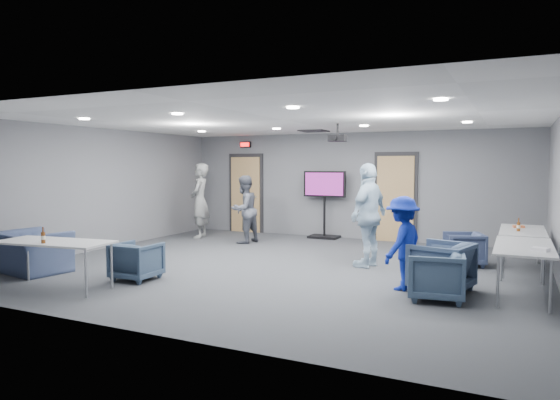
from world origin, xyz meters
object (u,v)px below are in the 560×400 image
at_px(table_front_left, 54,244).
at_px(bottle_front, 43,237).
at_px(chair_right_a, 464,249).
at_px(person_b, 244,209).
at_px(bottle_right, 519,226).
at_px(person_d, 402,243).
at_px(chair_front_b, 32,252).
at_px(person_c, 369,215).
at_px(table_right_b, 524,248).
at_px(person_a, 200,201).
at_px(chair_right_b, 441,267).
at_px(table_right_a, 523,232).
at_px(projector, 337,138).
at_px(chair_right_c, 436,276).
at_px(tv_stand, 324,200).
at_px(chair_front_a, 137,261).

relative_size(table_front_left, bottle_front, 7.69).
bearing_deg(chair_right_a, person_b, -114.92).
xyz_separation_m(table_front_left, bottle_right, (6.35, 4.26, 0.13)).
relative_size(person_d, chair_right_a, 2.05).
height_order(chair_front_b, table_front_left, table_front_left).
height_order(person_b, person_c, person_c).
distance_m(person_c, table_right_b, 2.79).
relative_size(person_a, bottle_front, 7.98).
relative_size(chair_right_b, bottle_right, 3.50).
relative_size(table_right_a, projector, 4.99).
relative_size(person_b, chair_right_c, 2.16).
bearing_deg(projector, tv_stand, 110.48).
relative_size(table_right_a, bottle_front, 7.36).
distance_m(chair_right_a, bottle_right, 1.07).
relative_size(chair_right_c, bottle_front, 3.13).
xyz_separation_m(person_b, bottle_front, (-0.35, -5.35, 0.00)).
bearing_deg(chair_right_b, person_b, -104.89).
xyz_separation_m(person_a, table_right_a, (7.49, -0.90, -0.28)).
bearing_deg(chair_right_a, chair_right_b, -21.36).
xyz_separation_m(person_c, chair_right_c, (1.47, -1.83, -0.62)).
bearing_deg(bottle_front, table_right_a, 36.50).
relative_size(chair_right_b, bottle_front, 3.39).
bearing_deg(tv_stand, projector, -65.00).
bearing_deg(chair_front_b, person_c, -140.08).
relative_size(chair_front_a, bottle_right, 2.94).
bearing_deg(tv_stand, person_c, -56.88).
relative_size(person_b, table_front_left, 0.88).
bearing_deg(table_front_left, chair_right_c, 11.79).
height_order(chair_right_a, chair_right_c, chair_right_c).
xyz_separation_m(person_c, chair_front_a, (-3.14, -2.67, -0.65)).
bearing_deg(chair_front_b, chair_right_a, -140.56).
bearing_deg(chair_right_a, bottle_right, 55.39).
height_order(chair_right_c, chair_front_b, chair_front_b).
bearing_deg(table_front_left, table_right_b, 14.87).
height_order(chair_right_c, table_right_b, table_right_b).
relative_size(chair_front_b, table_front_left, 0.60).
relative_size(chair_right_c, projector, 2.12).
bearing_deg(person_a, chair_right_b, 45.73).
distance_m(bottle_front, bottle_right, 7.74).
bearing_deg(chair_right_b, bottle_front, -49.54).
distance_m(person_d, tv_stand, 5.39).
distance_m(person_d, chair_front_a, 4.26).
relative_size(chair_right_b, table_right_a, 0.46).
relative_size(person_a, chair_front_a, 2.81).
height_order(chair_right_c, bottle_front, bottle_front).
xyz_separation_m(chair_front_b, tv_stand, (3.14, 6.12, 0.62)).
distance_m(chair_front_a, bottle_right, 6.53).
relative_size(table_right_a, bottle_right, 7.61).
bearing_deg(chair_right_c, chair_right_a, 169.58).
bearing_deg(chair_right_a, person_c, -79.57).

